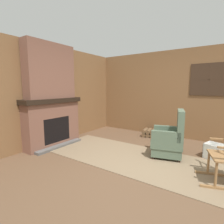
{
  "coord_description": "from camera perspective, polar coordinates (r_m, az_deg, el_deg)",
  "views": [
    {
      "loc": [
        1.33,
        -2.74,
        1.48
      ],
      "look_at": [
        -0.98,
        0.64,
        0.9
      ],
      "focal_mm": 28.0,
      "sensor_mm": 36.0,
      "label": 1
    }
  ],
  "objects": [
    {
      "name": "armchair",
      "position": [
        3.94,
        18.21,
        -8.72
      ],
      "size": [
        0.76,
        0.75,
        1.02
      ],
      "rotation": [
        0.0,
        0.0,
        3.41
      ],
      "color": "#516651",
      "rests_on": "ground"
    },
    {
      "name": "oil_lamp_vase",
      "position": [
        4.35,
        -24.83,
        5.12
      ],
      "size": [
        0.11,
        0.11,
        0.29
      ],
      "color": "silver",
      "rests_on": "fireplace_hearth"
    },
    {
      "name": "firewood_stack",
      "position": [
        5.47,
        11.94,
        -6.62
      ],
      "size": [
        0.42,
        0.45,
        0.22
      ],
      "rotation": [
        0.0,
        0.0,
        0.18
      ],
      "color": "brown",
      "rests_on": "ground"
    },
    {
      "name": "laundry_basket",
      "position": [
        4.26,
        31.52,
        -11.21
      ],
      "size": [
        0.59,
        0.46,
        0.32
      ],
      "rotation": [
        0.0,
        0.0,
        -0.33
      ],
      "color": "white",
      "rests_on": "ground"
    },
    {
      "name": "fireplace_hearth",
      "position": [
        4.67,
        -18.71,
        -3.22
      ],
      "size": [
        0.56,
        1.55,
        1.21
      ],
      "color": "brown",
      "rests_on": "ground"
    },
    {
      "name": "chimney_breast",
      "position": [
        4.61,
        -19.53,
        12.46
      ],
      "size": [
        0.31,
        1.28,
        1.32
      ],
      "color": "brown",
      "rests_on": "fireplace_hearth"
    },
    {
      "name": "wood_panel_wall_back",
      "position": [
        5.47,
        20.53,
        5.53
      ],
      "size": [
        5.67,
        0.09,
        2.55
      ],
      "color": "brown",
      "rests_on": "ground"
    },
    {
      "name": "storage_case",
      "position": [
        4.77,
        -17.21,
        5.13
      ],
      "size": [
        0.17,
        0.24,
        0.11
      ],
      "color": "brown",
      "rests_on": "fireplace_hearth"
    },
    {
      "name": "ground_plane",
      "position": [
        3.39,
        7.96,
        -17.93
      ],
      "size": [
        14.0,
        14.0,
        0.0
      ],
      "primitive_type": "plane",
      "color": "brown"
    },
    {
      "name": "wood_panel_wall_left",
      "position": [
        4.77,
        -20.65,
        5.09
      ],
      "size": [
        0.06,
        5.67,
        2.55
      ],
      "color": "brown",
      "rests_on": "ground"
    },
    {
      "name": "area_rug",
      "position": [
        3.86,
        6.21,
        -14.44
      ],
      "size": [
        3.89,
        1.55,
        0.01
      ],
      "color": "#7A664C",
      "rests_on": "ground"
    }
  ]
}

